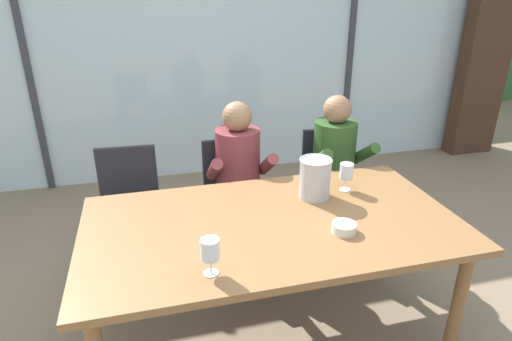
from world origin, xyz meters
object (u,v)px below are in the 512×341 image
ice_bucket_primary (315,178)px  tasting_bowl (344,228)px  person_olive_shirt (338,165)px  person_maroon_top (240,175)px  wine_glass_by_left_taster (210,251)px  dining_table (272,233)px  wine_glass_near_bucket (346,172)px  chair_center (330,176)px  chair_left_of_center (234,189)px  chair_near_curtain (129,200)px

ice_bucket_primary → tasting_bowl: (-0.00, -0.42, -0.10)m
person_olive_shirt → person_maroon_top: bearing=176.2°
wine_glass_by_left_taster → dining_table: bearing=43.6°
wine_glass_near_bucket → person_olive_shirt: bearing=68.9°
chair_center → wine_glass_near_bucket: (-0.24, -0.73, 0.37)m
person_olive_shirt → ice_bucket_primary: (-0.44, -0.60, 0.20)m
person_olive_shirt → ice_bucket_primary: size_ratio=4.92×
dining_table → chair_center: bearing=51.6°
chair_left_of_center → person_olive_shirt: 0.81m
person_olive_shirt → wine_glass_by_left_taster: person_olive_shirt is taller
chair_left_of_center → ice_bucket_primary: ice_bucket_primary is taller
tasting_bowl → wine_glass_by_left_taster: 0.74m
chair_left_of_center → wine_glass_by_left_taster: (-0.37, -1.33, 0.37)m
person_maroon_top → dining_table: bearing=-90.0°
dining_table → chair_center: (0.78, 0.99, -0.18)m
chair_left_of_center → chair_center: 0.80m
chair_near_curtain → tasting_bowl: 1.63m
chair_center → wine_glass_near_bucket: 0.85m
chair_center → wine_glass_by_left_taster: wine_glass_by_left_taster is taller
chair_near_curtain → chair_center: bearing=3.8°
dining_table → tasting_bowl: 0.39m
chair_center → tasting_bowl: bearing=-104.8°
chair_center → wine_glass_by_left_taster: (-1.17, -1.36, 0.37)m
tasting_bowl → wine_glass_by_left_taster: wine_glass_by_left_taster is taller
ice_bucket_primary → person_maroon_top: bearing=117.9°
dining_table → person_maroon_top: bearing=89.6°
chair_center → person_maroon_top: person_maroon_top is taller
person_olive_shirt → dining_table: bearing=-136.7°
chair_near_curtain → person_olive_shirt: 1.56m
dining_table → wine_glass_near_bucket: wine_glass_near_bucket is taller
chair_left_of_center → person_olive_shirt: (0.78, -0.14, 0.17)m
person_maroon_top → wine_glass_near_bucket: bearing=-45.8°
dining_table → chair_left_of_center: 0.97m
tasting_bowl → chair_left_of_center: bearing=106.4°
person_olive_shirt → ice_bucket_primary: 0.77m
chair_left_of_center → wine_glass_by_left_taster: 1.43m
ice_bucket_primary → wine_glass_near_bucket: (0.22, 0.04, -0.01)m
wine_glass_by_left_taster → wine_glass_near_bucket: same height
dining_table → tasting_bowl: bearing=-31.8°
chair_center → wine_glass_by_left_taster: bearing=-124.5°
chair_near_curtain → tasting_bowl: (1.11, -1.17, 0.28)m
chair_left_of_center → wine_glass_near_bucket: wine_glass_near_bucket is taller
chair_near_curtain → dining_table: bearing=-47.9°
chair_left_of_center → chair_near_curtain: bearing=176.5°
dining_table → tasting_bowl: (0.32, -0.20, 0.10)m
person_maroon_top → tasting_bowl: size_ratio=9.36×
tasting_bowl → ice_bucket_primary: bearing=89.9°
dining_table → person_olive_shirt: 1.12m
chair_near_curtain → wine_glass_by_left_taster: (0.39, -1.34, 0.37)m
chair_left_of_center → ice_bucket_primary: bearing=-67.8°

